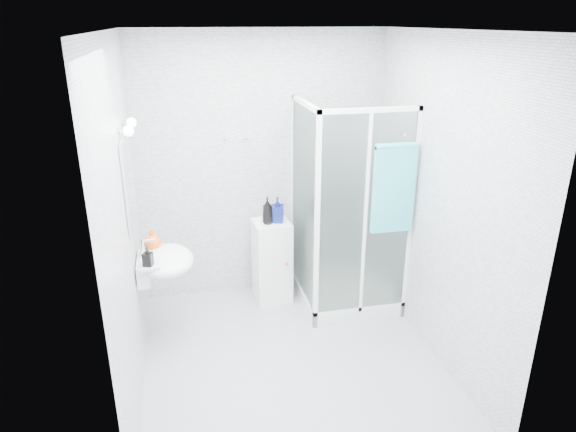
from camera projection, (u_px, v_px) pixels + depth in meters
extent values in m
cube|color=silver|center=(292.00, 214.00, 3.84)|extent=(2.40, 2.60, 2.60)
cube|color=#A1A4A6|center=(291.00, 358.00, 4.30)|extent=(2.40, 2.60, 0.01)
cube|color=white|center=(292.00, 30.00, 3.37)|extent=(2.40, 2.60, 0.01)
cube|color=white|center=(345.00, 294.00, 5.21)|extent=(0.90, 0.90, 0.12)
cube|color=white|center=(306.00, 104.00, 4.43)|extent=(0.04, 0.90, 0.04)
cube|color=white|center=(371.00, 110.00, 4.13)|extent=(0.90, 0.04, 0.04)
cube|color=white|center=(317.00, 227.00, 4.39)|extent=(0.04, 0.04, 2.00)
cube|color=white|center=(304.00, 206.00, 4.77)|extent=(0.02, 0.82, 1.84)
cube|color=white|center=(365.00, 219.00, 4.46)|extent=(0.82, 0.02, 1.84)
cube|color=white|center=(365.00, 219.00, 4.47)|extent=(0.03, 0.04, 1.84)
cylinder|color=silver|center=(337.00, 161.00, 5.10)|extent=(0.02, 0.02, 1.00)
cylinder|color=silver|center=(340.00, 114.00, 4.91)|extent=(0.09, 0.05, 0.09)
cylinder|color=silver|center=(340.00, 188.00, 5.25)|extent=(0.12, 0.04, 0.12)
cylinder|color=silver|center=(403.00, 134.00, 4.22)|extent=(0.03, 0.05, 0.03)
cube|color=white|center=(144.00, 268.00, 4.22)|extent=(0.10, 0.40, 0.18)
ellipsoid|color=white|center=(166.00, 261.00, 4.23)|extent=(0.46, 0.56, 0.20)
cube|color=white|center=(151.00, 257.00, 4.19)|extent=(0.16, 0.50, 0.02)
cylinder|color=silver|center=(142.00, 248.00, 4.15)|extent=(0.04, 0.04, 0.16)
cylinder|color=silver|center=(148.00, 240.00, 4.14)|extent=(0.12, 0.02, 0.02)
cube|color=white|center=(128.00, 181.00, 3.94)|extent=(0.02, 0.60, 0.70)
cylinder|color=silver|center=(123.00, 131.00, 3.65)|extent=(0.05, 0.04, 0.04)
sphere|color=white|center=(128.00, 131.00, 3.65)|extent=(0.08, 0.08, 0.08)
cylinder|color=silver|center=(126.00, 123.00, 3.94)|extent=(0.05, 0.04, 0.04)
sphere|color=white|center=(131.00, 123.00, 3.94)|extent=(0.08, 0.08, 0.08)
cylinder|color=silver|center=(225.00, 138.00, 4.81)|extent=(0.02, 0.04, 0.02)
sphere|color=silver|center=(226.00, 139.00, 4.79)|extent=(0.03, 0.03, 0.03)
cylinder|color=silver|center=(246.00, 137.00, 4.85)|extent=(0.02, 0.04, 0.02)
sphere|color=silver|center=(247.00, 138.00, 4.83)|extent=(0.03, 0.03, 0.03)
cube|color=white|center=(272.00, 261.00, 5.11)|extent=(0.37, 0.37, 0.83)
cube|color=white|center=(275.00, 268.00, 4.96)|extent=(0.31, 0.03, 0.71)
sphere|color=orange|center=(287.00, 264.00, 4.95)|extent=(0.03, 0.03, 0.03)
cube|color=#32B0C0|center=(394.00, 190.00, 4.37)|extent=(0.37, 0.04, 0.76)
cylinder|color=#32B0C0|center=(397.00, 146.00, 4.23)|extent=(0.37, 0.05, 0.05)
imported|color=black|center=(268.00, 211.00, 4.87)|extent=(0.11, 0.11, 0.26)
imported|color=navy|center=(277.00, 210.00, 4.92)|extent=(0.14, 0.14, 0.25)
imported|color=#DF581A|center=(152.00, 240.00, 4.25)|extent=(0.18, 0.18, 0.18)
imported|color=black|center=(148.00, 256.00, 3.98)|extent=(0.09, 0.09, 0.16)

